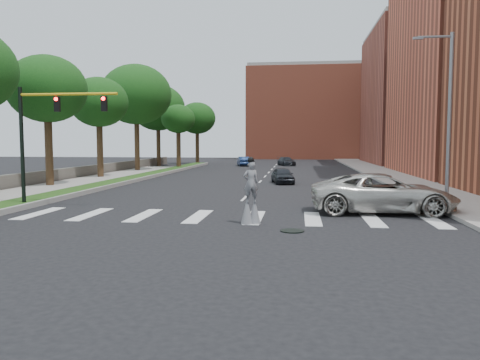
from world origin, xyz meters
The scene contains 22 objects.
ground_plane centered at (0.00, 0.00, 0.00)m, with size 160.00×160.00×0.00m, color black.
grass_median centered at (-11.50, 20.00, 0.12)m, with size 2.00×60.00×0.25m, color #1C3E11.
median_curb centered at (-10.45, 20.00, 0.14)m, with size 0.20×60.00×0.28m, color gray.
sidewalk_left centered at (-14.50, 10.00, 0.09)m, with size 4.00×60.00×0.18m, color gray.
sidewalk_right centered at (12.50, 25.00, 0.09)m, with size 5.00×90.00×0.18m, color gray.
stone_wall centered at (-17.00, 22.00, 0.55)m, with size 0.50×56.00×1.10m, color #514D45.
manhole centered at (3.00, -2.00, 0.02)m, with size 0.90×0.90×0.04m, color black.
building_far centered at (22.00, 54.00, 10.00)m, with size 16.00×22.00×20.00m, color #9D4A3A.
building_backdrop centered at (6.00, 78.00, 9.00)m, with size 26.00×14.00×18.00m, color #C4583D.
streetlight centered at (10.90, 6.00, 4.90)m, with size 2.05×0.20×9.00m.
traffic_signal centered at (-9.78, 3.00, 4.15)m, with size 5.30×0.23×6.20m.
stilt_performer centered at (1.27, -0.59, 1.08)m, with size 0.82×0.63×2.78m.
suv_crossing centered at (7.25, 3.21, 0.95)m, with size 3.14×6.81×1.89m, color beige.
car_near centered at (1.95, 18.61, 0.65)m, with size 1.53×3.81×1.30m, color black.
car_mid centered at (-4.44, 45.64, 0.66)m, with size 1.39×3.99×1.31m, color navy.
car_far centered at (1.54, 47.33, 0.61)m, with size 1.71×4.22×1.22m, color black.
tree_2 centered at (-15.18, 13.08, 7.23)m, with size 5.80×5.80×9.74m.
tree_3 centered at (-14.95, 21.57, 6.96)m, with size 5.34×5.34×9.29m.
tree_4 centered at (-15.04, 31.88, 8.70)m, with size 7.94×7.94×12.10m.
tree_5 centered at (-16.04, 43.38, 8.06)m, with size 7.43×7.43×11.24m.
tree_6 centered at (-11.94, 38.56, 6.21)m, with size 4.27×4.27×8.11m.
tree_7 centered at (-12.18, 50.89, 6.95)m, with size 5.67×5.67×9.40m.
Camera 1 is at (3.19, -19.65, 3.40)m, focal length 35.00 mm.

